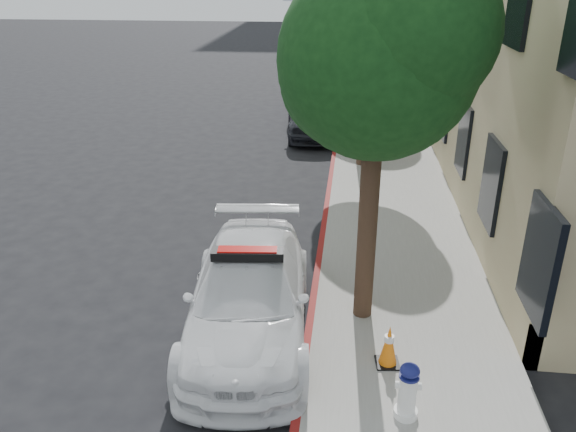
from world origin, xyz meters
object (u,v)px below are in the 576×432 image
(parked_car_far, at_px, (320,93))
(police_car, at_px, (249,295))
(parked_car_mid, at_px, (314,112))
(traffic_cone, at_px, (389,346))
(fire_hydrant, at_px, (408,391))

(parked_car_far, bearing_deg, police_car, -94.46)
(parked_car_mid, bearing_deg, traffic_cone, -87.49)
(parked_car_mid, bearing_deg, police_car, -96.94)
(parked_car_far, distance_m, traffic_cone, 16.79)
(police_car, xyz_separation_m, parked_car_far, (0.10, 15.89, 0.10))
(parked_car_mid, xyz_separation_m, parked_car_far, (0.00, 3.67, -0.01))
(parked_car_mid, distance_m, parked_car_far, 3.67)
(police_car, distance_m, traffic_cone, 2.30)
(police_car, xyz_separation_m, parked_car_mid, (0.10, 12.22, 0.11))
(parked_car_mid, height_order, parked_car_far, parked_car_mid)
(traffic_cone, bearing_deg, fire_hydrant, -79.84)
(police_car, bearing_deg, parked_car_mid, 83.82)
(fire_hydrant, height_order, traffic_cone, fire_hydrant)
(parked_car_mid, relative_size, fire_hydrant, 5.81)
(police_car, height_order, traffic_cone, police_car)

